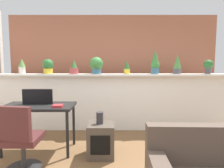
% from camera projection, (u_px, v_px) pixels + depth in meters
% --- Properties ---
extents(divider_wall, '(4.77, 0.16, 1.15)m').
position_uv_depth(divider_wall, '(112.00, 103.00, 4.28)').
color(divider_wall, white).
rests_on(divider_wall, ground).
extents(plant_shelf, '(4.77, 0.32, 0.04)m').
position_uv_depth(plant_shelf, '(112.00, 75.00, 4.18)').
color(plant_shelf, white).
rests_on(plant_shelf, divider_wall).
extents(brick_wall_behind, '(4.77, 0.10, 2.50)m').
position_uv_depth(brick_wall_behind, '(112.00, 70.00, 4.81)').
color(brick_wall_behind, '#AD664C').
rests_on(brick_wall_behind, ground).
extents(potted_plant_0, '(0.14, 0.14, 0.31)m').
position_uv_depth(potted_plant_0, '(21.00, 66.00, 4.17)').
color(potted_plant_0, silver).
rests_on(potted_plant_0, plant_shelf).
extents(potted_plant_1, '(0.22, 0.22, 0.30)m').
position_uv_depth(potted_plant_1, '(47.00, 66.00, 4.18)').
color(potted_plant_1, gold).
rests_on(potted_plant_1, plant_shelf).
extents(potted_plant_2, '(0.17, 0.17, 0.29)m').
position_uv_depth(potted_plant_2, '(73.00, 68.00, 4.13)').
color(potted_plant_2, '#B7474C').
rests_on(potted_plant_2, plant_shelf).
extents(potted_plant_3, '(0.27, 0.27, 0.34)m').
position_uv_depth(potted_plant_3, '(96.00, 65.00, 4.13)').
color(potted_plant_3, '#386B84').
rests_on(potted_plant_3, plant_shelf).
extents(potted_plant_4, '(0.12, 0.12, 0.27)m').
position_uv_depth(potted_plant_4, '(126.00, 67.00, 4.17)').
color(potted_plant_4, gold).
rests_on(potted_plant_4, plant_shelf).
extents(potted_plant_5, '(0.18, 0.18, 0.49)m').
position_uv_depth(potted_plant_5, '(154.00, 63.00, 4.14)').
color(potted_plant_5, '#386B84').
rests_on(potted_plant_5, plant_shelf).
extents(potted_plant_6, '(0.16, 0.16, 0.40)m').
position_uv_depth(potted_plant_6, '(176.00, 64.00, 4.16)').
color(potted_plant_6, '#4C4C51').
rests_on(potted_plant_6, plant_shelf).
extents(potted_plant_7, '(0.19, 0.19, 0.29)m').
position_uv_depth(potted_plant_7, '(207.00, 66.00, 4.19)').
color(potted_plant_7, '#4C4C51').
rests_on(potted_plant_7, plant_shelf).
extents(desk, '(1.10, 0.60, 0.75)m').
position_uv_depth(desk, '(38.00, 110.00, 3.21)').
color(desk, black).
rests_on(desk, ground).
extents(tv_monitor, '(0.48, 0.04, 0.24)m').
position_uv_depth(tv_monitor, '(37.00, 97.00, 3.27)').
color(tv_monitor, black).
rests_on(tv_monitor, desk).
extents(office_chair, '(0.47, 0.47, 0.91)m').
position_uv_depth(office_chair, '(20.00, 145.00, 2.55)').
color(office_chair, '#262628').
rests_on(office_chair, ground).
extents(side_cube_shelf, '(0.40, 0.41, 0.50)m').
position_uv_depth(side_cube_shelf, '(100.00, 140.00, 3.08)').
color(side_cube_shelf, '#4C4238').
rests_on(side_cube_shelf, ground).
extents(vase_on_shelf, '(0.10, 0.10, 0.18)m').
position_uv_depth(vase_on_shelf, '(99.00, 118.00, 3.06)').
color(vase_on_shelf, '#2D2D33').
rests_on(vase_on_shelf, side_cube_shelf).
extents(book_on_desk, '(0.15, 0.14, 0.04)m').
position_uv_depth(book_on_desk, '(57.00, 106.00, 3.06)').
color(book_on_desk, '#B22D33').
rests_on(book_on_desk, desk).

